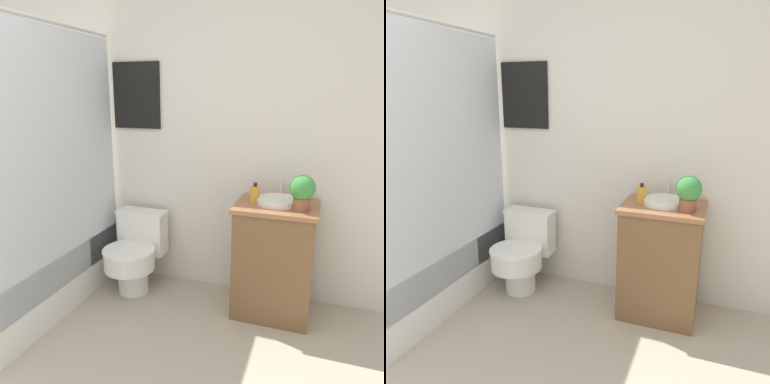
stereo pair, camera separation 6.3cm
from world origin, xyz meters
TOP-DOWN VIEW (x-y plane):
  - wall_back at (-0.00, 2.06)m, footprint 3.33×0.07m
  - shower_area at (-0.81, 1.33)m, footprint 0.68×1.41m
  - toilet at (-0.20, 1.76)m, footprint 0.41×0.53m
  - vanity at (0.88, 1.79)m, footprint 0.56×0.46m
  - sink at (0.88, 1.81)m, footprint 0.29×0.32m
  - soap_bottle at (0.73, 1.79)m, footprint 0.06×0.06m
  - potted_plant at (1.04, 1.71)m, footprint 0.16×0.16m

SIDE VIEW (x-z plane):
  - shower_area at x=-0.81m, z-range -0.71..1.27m
  - toilet at x=-0.20m, z-range 0.01..0.63m
  - vanity at x=0.88m, z-range 0.00..0.82m
  - sink at x=0.88m, z-range 0.77..0.90m
  - soap_bottle at x=0.73m, z-range 0.80..0.94m
  - potted_plant at x=1.04m, z-range 0.83..1.06m
  - wall_back at x=0.00m, z-range 0.00..2.50m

